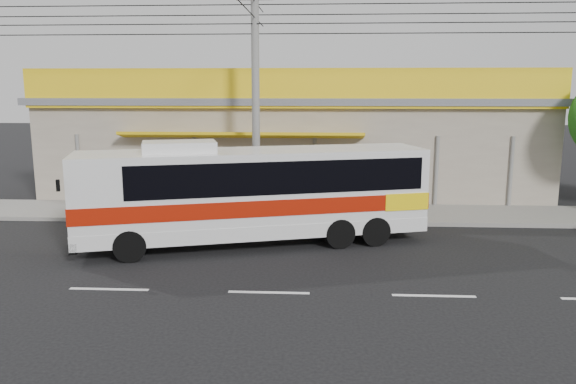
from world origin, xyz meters
name	(u,v)px	position (x,y,z in m)	size (l,w,h in m)	color
ground	(277,261)	(0.00, 0.00, 0.00)	(120.00, 120.00, 0.00)	black
sidewalk	(288,213)	(0.00, 6.00, 0.07)	(30.00, 3.20, 0.15)	slate
lane_markings	(269,293)	(0.00, -2.50, 0.00)	(50.00, 0.12, 0.01)	silver
storefront_building	(295,143)	(-0.01, 11.54, 2.30)	(22.60, 9.20, 5.70)	gray
coach_bus	(259,189)	(-0.68, 1.81, 1.79)	(11.09, 5.22, 3.35)	silver
motorbike_red	(175,199)	(-4.34, 5.44, 0.71)	(0.75, 2.14, 1.13)	maroon
utility_pole	(255,18)	(-1.17, 5.40, 7.41)	(34.00, 14.00, 8.98)	slate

